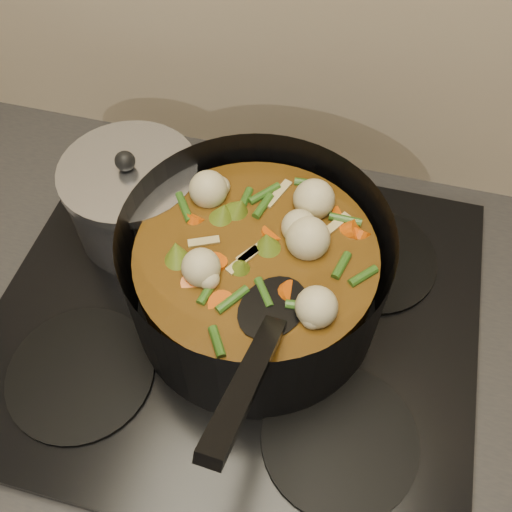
# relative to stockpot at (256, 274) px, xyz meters

# --- Properties ---
(counter) EXTENTS (2.64, 0.64, 0.91)m
(counter) POSITION_rel_stockpot_xyz_m (-0.02, -0.02, -0.55)
(counter) COLOR brown
(counter) RESTS_ON ground
(stovetop) EXTENTS (0.62, 0.54, 0.03)m
(stovetop) POSITION_rel_stockpot_xyz_m (-0.02, -0.02, -0.08)
(stovetop) COLOR black
(stovetop) RESTS_ON counter
(stockpot) EXTENTS (0.38, 0.46, 0.23)m
(stockpot) POSITION_rel_stockpot_xyz_m (0.00, 0.00, 0.00)
(stockpot) COLOR black
(stockpot) RESTS_ON stovetop
(saucepan) EXTENTS (0.18, 0.18, 0.15)m
(saucepan) POSITION_rel_stockpot_xyz_m (-0.19, 0.08, -0.01)
(saucepan) COLOR silver
(saucepan) RESTS_ON stovetop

